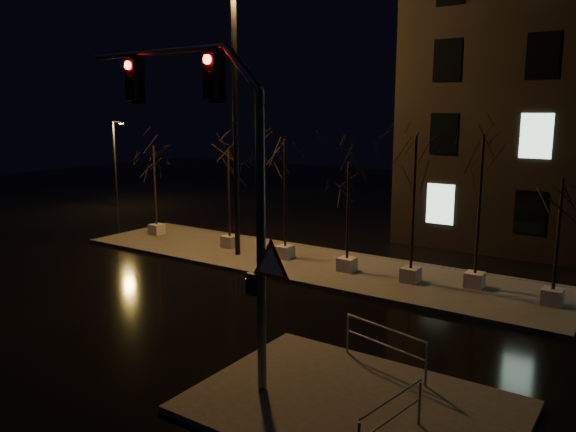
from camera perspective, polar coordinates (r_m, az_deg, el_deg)
The scene contains 15 objects.
ground at distance 19.87m, azimuth -8.19°, elevation -8.70°, with size 90.00×90.00×0.00m, color black.
median at distance 24.41m, azimuth 1.33°, elevation -4.74°, with size 22.00×5.00×0.15m, color #474440.
sidewalk_corner at distance 13.23m, azimuth 6.64°, elevation -18.69°, with size 7.00×5.00×0.15m, color #474440.
tree_0 at distance 29.79m, azimuth -13.46°, elevation 4.97°, with size 1.80×1.80×4.76m.
tree_1 at distance 26.34m, azimuth -6.08°, elevation 4.48°, with size 1.80×1.80×4.74m.
tree_2 at distance 24.14m, azimuth -0.30°, elevation 5.07°, with size 1.80×1.80×5.34m.
tree_3 at distance 22.30m, azimuth 6.16°, elevation 2.93°, with size 1.80×1.80×4.52m.
tree_4 at distance 21.14m, azimuth 12.77°, elevation 4.62°, with size 1.80×1.80×5.63m.
tree_5 at distance 21.11m, azimuth 19.07°, elevation 4.50°, with size 1.80×1.80×5.74m.
tree_6 at distance 20.24m, azimuth 25.95°, elevation 0.84°, with size 1.80×1.80×4.38m.
traffic_signal_mast at distance 13.06m, azimuth -7.24°, elevation 5.20°, with size 6.45×0.38×7.88m.
streetlight_main at distance 24.77m, azimuth -5.39°, elevation 11.14°, with size 2.84×1.07×11.50m.
streetlight_far at distance 40.49m, azimuth -17.11°, elevation 5.47°, with size 1.16×0.26×5.89m.
guard_rail_a at distance 14.58m, azimuth 9.79°, elevation -12.43°, with size 2.47×0.69×1.10m.
guard_rail_b at distance 11.59m, azimuth 10.48°, elevation -19.22°, with size 0.40×2.11×1.01m.
Camera 1 is at (12.72, -13.80, 6.54)m, focal length 35.00 mm.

